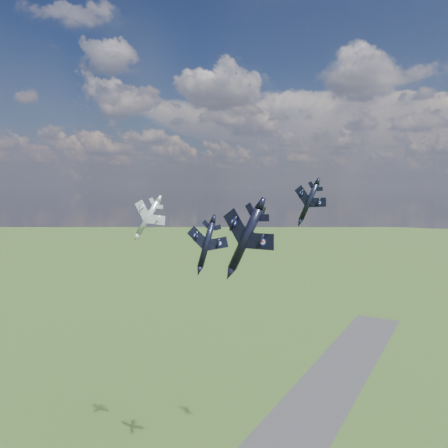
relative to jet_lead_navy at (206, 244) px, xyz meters
The scene contains 4 objects.
jet_lead_navy is the anchor object (origin of this frame).
jet_right_navy 37.37m from the jet_lead_navy, 49.55° to the right, with size 9.44×13.16×2.72m, color black, non-canonical shape.
jet_high_navy 25.48m from the jet_lead_navy, 40.06° to the left, with size 8.95×12.47×2.58m, color black, non-canonical shape.
jet_left_silver 18.10m from the jet_lead_navy, behind, with size 9.52×13.27×2.75m, color #B5B8C0, non-canonical shape.
Camera 1 is at (54.35, -62.83, 91.36)m, focal length 35.00 mm.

